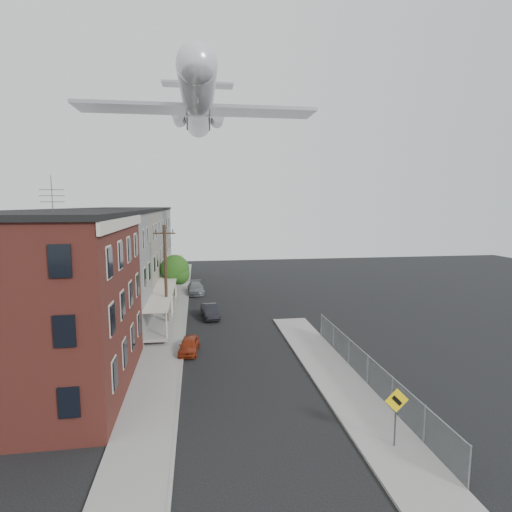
{
  "coord_description": "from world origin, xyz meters",
  "views": [
    {
      "loc": [
        -2.87,
        -16.37,
        10.72
      ],
      "look_at": [
        0.77,
        8.19,
        7.5
      ],
      "focal_mm": 28.0,
      "sensor_mm": 36.0,
      "label": 1
    }
  ],
  "objects_px": {
    "utility_pole": "(166,276)",
    "car_far": "(196,288)",
    "car_near": "(189,345)",
    "warning_sign": "(396,408)",
    "airplane": "(198,104)",
    "street_tree": "(176,271)",
    "car_mid": "(210,311)"
  },
  "relations": [
    {
      "from": "street_tree",
      "to": "car_mid",
      "type": "height_order",
      "value": "street_tree"
    },
    {
      "from": "car_mid",
      "to": "car_far",
      "type": "relative_size",
      "value": 0.84
    },
    {
      "from": "utility_pole",
      "to": "car_near",
      "type": "xyz_separation_m",
      "value": [
        2.0,
        -6.03,
        -4.11
      ]
    },
    {
      "from": "warning_sign",
      "to": "airplane",
      "type": "bearing_deg",
      "value": 107.89
    },
    {
      "from": "utility_pole",
      "to": "car_mid",
      "type": "distance_m",
      "value": 6.2
    },
    {
      "from": "utility_pole",
      "to": "car_mid",
      "type": "height_order",
      "value": "utility_pole"
    },
    {
      "from": "airplane",
      "to": "street_tree",
      "type": "bearing_deg",
      "value": 126.34
    },
    {
      "from": "car_near",
      "to": "car_far",
      "type": "distance_m",
      "value": 19.61
    },
    {
      "from": "car_far",
      "to": "street_tree",
      "type": "bearing_deg",
      "value": -123.82
    },
    {
      "from": "street_tree",
      "to": "car_mid",
      "type": "xyz_separation_m",
      "value": [
        3.47,
        -7.15,
        -2.81
      ]
    },
    {
      "from": "warning_sign",
      "to": "utility_pole",
      "type": "height_order",
      "value": "utility_pole"
    },
    {
      "from": "utility_pole",
      "to": "airplane",
      "type": "height_order",
      "value": "airplane"
    },
    {
      "from": "warning_sign",
      "to": "utility_pole",
      "type": "distance_m",
      "value": 22.25
    },
    {
      "from": "utility_pole",
      "to": "car_far",
      "type": "relative_size",
      "value": 1.96
    },
    {
      "from": "warning_sign",
      "to": "utility_pole",
      "type": "xyz_separation_m",
      "value": [
        -11.2,
        19.03,
        2.79
      ]
    },
    {
      "from": "car_near",
      "to": "car_mid",
      "type": "bearing_deg",
      "value": 84.71
    },
    {
      "from": "car_near",
      "to": "car_far",
      "type": "relative_size",
      "value": 0.72
    },
    {
      "from": "utility_pole",
      "to": "warning_sign",
      "type": "bearing_deg",
      "value": -59.52
    },
    {
      "from": "airplane",
      "to": "utility_pole",
      "type": "bearing_deg",
      "value": -116.06
    },
    {
      "from": "utility_pole",
      "to": "car_near",
      "type": "distance_m",
      "value": 7.56
    },
    {
      "from": "street_tree",
      "to": "airplane",
      "type": "height_order",
      "value": "airplane"
    },
    {
      "from": "warning_sign",
      "to": "street_tree",
      "type": "xyz_separation_m",
      "value": [
        -10.87,
        28.95,
        1.57
      ]
    },
    {
      "from": "utility_pole",
      "to": "airplane",
      "type": "distance_m",
      "value": 17.15
    },
    {
      "from": "car_far",
      "to": "car_near",
      "type": "bearing_deg",
      "value": -95.07
    },
    {
      "from": "street_tree",
      "to": "warning_sign",
      "type": "bearing_deg",
      "value": -69.42
    },
    {
      "from": "street_tree",
      "to": "car_near",
      "type": "relative_size",
      "value": 1.57
    },
    {
      "from": "warning_sign",
      "to": "airplane",
      "type": "xyz_separation_m",
      "value": [
        -8.15,
        25.25,
        18.47
      ]
    },
    {
      "from": "car_mid",
      "to": "car_near",
      "type": "bearing_deg",
      "value": -108.59
    },
    {
      "from": "warning_sign",
      "to": "street_tree",
      "type": "height_order",
      "value": "street_tree"
    },
    {
      "from": "warning_sign",
      "to": "car_far",
      "type": "xyz_separation_m",
      "value": [
        -8.76,
        32.6,
        -1.22
      ]
    },
    {
      "from": "car_far",
      "to": "airplane",
      "type": "distance_m",
      "value": 21.02
    },
    {
      "from": "utility_pole",
      "to": "airplane",
      "type": "bearing_deg",
      "value": 63.94
    }
  ]
}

